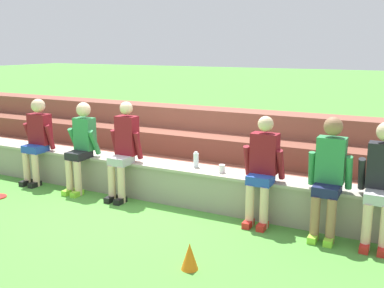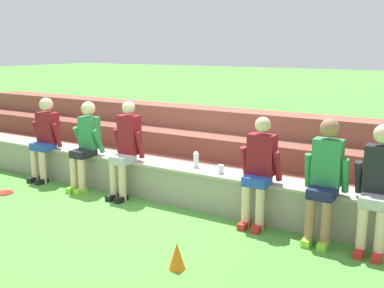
{
  "view_description": "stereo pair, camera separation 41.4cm",
  "coord_description": "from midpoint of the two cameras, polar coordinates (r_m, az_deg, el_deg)",
  "views": [
    {
      "loc": [
        3.55,
        -5.3,
        2.26
      ],
      "look_at": [
        0.72,
        0.22,
        0.9
      ],
      "focal_mm": 41.73,
      "sensor_mm": 36.0,
      "label": 1
    },
    {
      "loc": [
        3.91,
        -5.1,
        2.26
      ],
      "look_at": [
        0.72,
        0.22,
        0.9
      ],
      "focal_mm": 41.73,
      "sensor_mm": 36.0,
      "label": 2
    }
  ],
  "objects": [
    {
      "name": "ground_plane",
      "position": [
        6.78,
        -8.13,
        -7.18
      ],
      "size": [
        80.0,
        80.0,
        0.0
      ],
      "primitive_type": "plane",
      "color": "#4C9338"
    },
    {
      "name": "person_right_of_center",
      "position": [
        5.73,
        6.94,
        -2.93
      ],
      "size": [
        0.52,
        0.5,
        1.4
      ],
      "color": "beige",
      "rests_on": "ground"
    },
    {
      "name": "brick_bleachers",
      "position": [
        8.07,
        -1.19,
        -0.6
      ],
      "size": [
        11.67,
        1.74,
        1.14
      ],
      "color": "brown",
      "rests_on": "ground"
    },
    {
      "name": "person_far_right",
      "position": [
        5.47,
        15.04,
        -3.67
      ],
      "size": [
        0.51,
        0.54,
        1.45
      ],
      "color": "#996B4C",
      "rests_on": "ground"
    },
    {
      "name": "person_center",
      "position": [
        6.75,
        -10.46,
        -0.52
      ],
      "size": [
        0.5,
        0.55,
        1.46
      ],
      "color": "beige",
      "rests_on": "ground"
    },
    {
      "name": "stone_seating_wall",
      "position": [
        6.87,
        -7.13,
        -4.34
      ],
      "size": [
        7.98,
        0.49,
        0.55
      ],
      "color": "gray",
      "rests_on": "ground"
    },
    {
      "name": "sports_cone",
      "position": [
        4.73,
        -2.88,
        -14.17
      ],
      "size": [
        0.18,
        0.18,
        0.29
      ],
      "primitive_type": "cone",
      "color": "orange",
      "rests_on": "ground"
    },
    {
      "name": "person_left_of_center",
      "position": [
        7.22,
        -15.59,
        -0.04
      ],
      "size": [
        0.49,
        0.57,
        1.41
      ],
      "color": "beige",
      "rests_on": "ground"
    },
    {
      "name": "plastic_cup_right_end",
      "position": [
        6.15,
        1.93,
        -3.18
      ],
      "size": [
        0.09,
        0.09,
        0.11
      ],
      "primitive_type": "cylinder",
      "color": "white",
      "rests_on": "stone_seating_wall"
    },
    {
      "name": "water_bottle_near_right",
      "position": [
        6.42,
        -1.33,
        -2.05
      ],
      "size": [
        0.08,
        0.08,
        0.23
      ],
      "color": "silver",
      "rests_on": "stone_seating_wall"
    },
    {
      "name": "person_far_left",
      "position": [
        7.89,
        -20.62,
        0.77
      ],
      "size": [
        0.55,
        0.52,
        1.41
      ],
      "color": "beige",
      "rests_on": "ground"
    },
    {
      "name": "person_rightmost_edge",
      "position": [
        5.42,
        21.06,
        -4.35
      ],
      "size": [
        0.52,
        0.57,
        1.43
      ],
      "color": "beige",
      "rests_on": "ground"
    }
  ]
}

